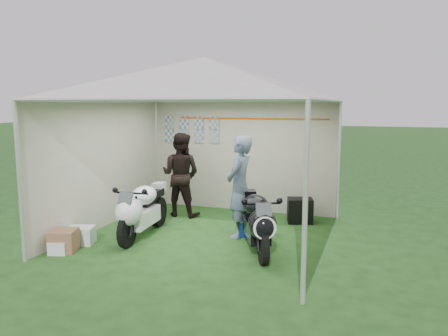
% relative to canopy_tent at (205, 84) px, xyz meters
% --- Properties ---
extents(ground, '(80.00, 80.00, 0.00)m').
position_rel_canopy_tent_xyz_m(ground, '(0.00, -0.03, -2.58)').
color(ground, '#1D4517').
rests_on(ground, ground).
extents(canopy_tent, '(5.66, 5.66, 3.00)m').
position_rel_canopy_tent_xyz_m(canopy_tent, '(0.00, 0.00, 0.00)').
color(canopy_tent, silver).
rests_on(canopy_tent, ground).
extents(motorcycle_white, '(0.51, 1.81, 0.89)m').
position_rel_canopy_tent_xyz_m(motorcycle_white, '(-0.99, -0.47, -2.08)').
color(motorcycle_white, black).
rests_on(motorcycle_white, ground).
extents(motorcycle_black, '(0.97, 1.68, 0.89)m').
position_rel_canopy_tent_xyz_m(motorcycle_black, '(1.04, -0.52, -2.08)').
color(motorcycle_black, black).
rests_on(motorcycle_black, ground).
extents(paddock_stand, '(0.39, 0.33, 0.25)m').
position_rel_canopy_tent_xyz_m(paddock_stand, '(0.70, 0.23, -2.45)').
color(paddock_stand, '#133FB8').
rests_on(paddock_stand, ground).
extents(person_dark_jacket, '(0.82, 0.64, 1.68)m').
position_rel_canopy_tent_xyz_m(person_dark_jacket, '(-1.00, 1.11, -1.73)').
color(person_dark_jacket, black).
rests_on(person_dark_jacket, ground).
extents(person_blue_jacket, '(0.47, 0.67, 1.73)m').
position_rel_canopy_tent_xyz_m(person_blue_jacket, '(0.55, 0.15, -1.71)').
color(person_blue_jacket, slate).
rests_on(person_blue_jacket, ground).
extents(equipment_box, '(0.55, 0.49, 0.47)m').
position_rel_canopy_tent_xyz_m(equipment_box, '(1.37, 1.39, -2.34)').
color(equipment_box, black).
rests_on(equipment_box, ground).
extents(crate_0, '(0.49, 0.43, 0.28)m').
position_rel_canopy_tent_xyz_m(crate_0, '(-1.75, -1.10, -2.44)').
color(crate_0, silver).
rests_on(crate_0, ground).
extents(crate_1, '(0.48, 0.48, 0.34)m').
position_rel_canopy_tent_xyz_m(crate_1, '(-1.75, -1.50, -2.41)').
color(crate_1, brown).
rests_on(crate_1, ground).
extents(crate_2, '(0.32, 0.29, 0.20)m').
position_rel_canopy_tent_xyz_m(crate_2, '(-1.75, -1.61, -2.48)').
color(crate_2, silver).
rests_on(crate_2, ground).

